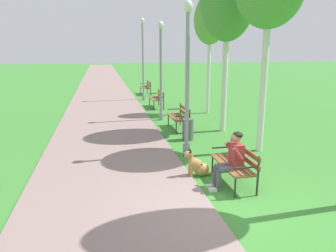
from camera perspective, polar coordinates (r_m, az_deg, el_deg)
ground_plane at (r=6.47m, az=10.59°, el=-13.93°), size 120.00×120.00×0.00m
paved_path at (r=29.44m, az=-11.34°, el=7.49°), size 3.67×60.00×0.04m
park_bench_near at (r=7.41m, az=11.75°, el=-6.05°), size 0.55×1.50×0.85m
park_bench_mid at (r=12.12m, az=2.09°, el=1.84°), size 0.55×1.50×0.85m
park_bench_far at (r=16.57m, az=-1.84°, el=4.99°), size 0.55×1.50×0.85m
park_bench_furthest at (r=21.37m, az=-3.81°, el=6.88°), size 0.55×1.50×0.85m
person_seated_on_near_bench at (r=7.09m, az=10.95°, el=-5.47°), size 0.74×0.49×1.25m
dog_shepherd at (r=7.76m, az=5.17°, el=-6.89°), size 0.83×0.31×0.71m
lamp_post_near at (r=8.94m, az=3.37°, el=8.26°), size 0.24×0.24×4.14m
lamp_post_mid at (r=13.49m, az=-1.25°, el=9.66°), size 0.24×0.24×3.97m
lamp_post_far at (r=18.91m, az=-4.37°, el=11.61°), size 0.24×0.24×4.55m
birch_tree_fourth at (r=15.12m, az=7.30°, el=17.63°), size 1.43×1.22×5.18m
litter_bin at (r=10.72m, az=3.48°, el=-0.61°), size 0.36×0.36×0.70m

